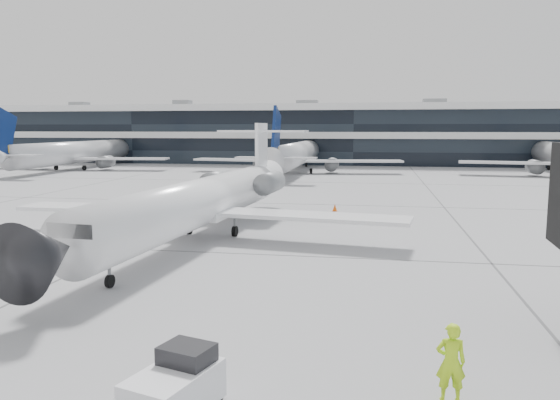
# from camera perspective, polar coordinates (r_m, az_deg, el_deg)

# --- Properties ---
(ground) EXTENTS (220.00, 220.00, 0.00)m
(ground) POSITION_cam_1_polar(r_m,az_deg,el_deg) (29.53, 1.79, -5.87)
(ground) COLOR gray
(ground) RESTS_ON ground
(terminal) EXTENTS (170.00, 22.00, 10.00)m
(terminal) POSITION_cam_1_polar(r_m,az_deg,el_deg) (110.52, 7.91, 6.53)
(terminal) COLOR black
(terminal) RESTS_ON ground
(bg_jet_left) EXTENTS (32.00, 40.00, 9.60)m
(bg_jet_left) POSITION_cam_1_polar(r_m,az_deg,el_deg) (97.03, -20.47, 3.03)
(bg_jet_left) COLOR silver
(bg_jet_left) RESTS_ON ground
(bg_jet_center) EXTENTS (32.00, 40.00, 9.60)m
(bg_jet_center) POSITION_cam_1_polar(r_m,az_deg,el_deg) (84.58, 1.74, 2.91)
(bg_jet_center) COLOR silver
(bg_jet_center) RESTS_ON ground
(regional_jet) EXTENTS (25.10, 31.37, 7.24)m
(regional_jet) POSITION_cam_1_polar(r_m,az_deg,el_deg) (33.91, -7.92, 0.06)
(regional_jet) COLOR white
(regional_jet) RESTS_ON ground
(ramp_worker) EXTENTS (0.77, 0.53, 2.05)m
(ramp_worker) POSITION_cam_1_polar(r_m,az_deg,el_deg) (14.88, 17.42, -15.88)
(ramp_worker) COLOR #B6EE19
(ramp_worker) RESTS_ON ground
(baggage_tug) EXTENTS (2.07, 2.74, 1.54)m
(baggage_tug) POSITION_cam_1_polar(r_m,az_deg,el_deg) (14.08, -10.82, -18.55)
(baggage_tug) COLOR white
(baggage_tug) RESTS_ON ground
(traffic_cone) EXTENTS (0.46, 0.46, 0.60)m
(traffic_cone) POSITION_cam_1_polar(r_m,az_deg,el_deg) (45.32, 5.75, -0.81)
(traffic_cone) COLOR #FC5B0D
(traffic_cone) RESTS_ON ground
(far_tug) EXTENTS (1.37, 2.30, 1.46)m
(far_tug) POSITION_cam_1_polar(r_m,az_deg,el_deg) (68.16, -5.38, 2.31)
(far_tug) COLOR black
(far_tug) RESTS_ON ground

